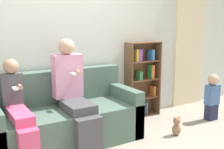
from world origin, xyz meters
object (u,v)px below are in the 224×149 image
at_px(bookshelf, 142,78).
at_px(teddy_bear, 177,127).
at_px(adult_seated, 74,92).
at_px(couch, 65,119).
at_px(toddler_standing, 212,96).
at_px(child_seated, 19,111).

height_order(bookshelf, teddy_bear, bookshelf).
bearing_deg(adult_seated, couch, 127.94).
bearing_deg(toddler_standing, teddy_bear, -169.19).
distance_m(child_seated, teddy_bear, 2.11).
bearing_deg(child_seated, bookshelf, 13.37).
xyz_separation_m(adult_seated, toddler_standing, (2.24, -0.31, -0.30)).
bearing_deg(child_seated, couch, 15.58).
xyz_separation_m(couch, adult_seated, (0.09, -0.12, 0.38)).
relative_size(couch, toddler_standing, 2.55).
height_order(adult_seated, teddy_bear, adult_seated).
xyz_separation_m(toddler_standing, bookshelf, (-0.82, 0.76, 0.24)).
bearing_deg(child_seated, adult_seated, 4.16).
xyz_separation_m(child_seated, toddler_standing, (2.94, -0.26, -0.19)).
bearing_deg(teddy_bear, toddler_standing, 10.81).
relative_size(couch, child_seated, 1.68).
distance_m(couch, bookshelf, 1.58).
distance_m(toddler_standing, bookshelf, 1.15).
xyz_separation_m(toddler_standing, teddy_bear, (-0.92, -0.18, -0.27)).
bearing_deg(teddy_bear, bookshelf, 83.83).
bearing_deg(couch, child_seated, -164.42).
bearing_deg(bookshelf, adult_seated, -162.32).
height_order(toddler_standing, bookshelf, bookshelf).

